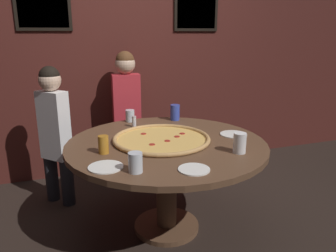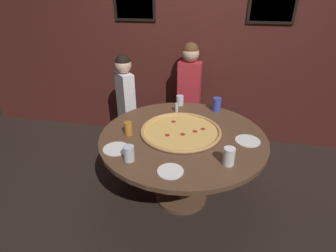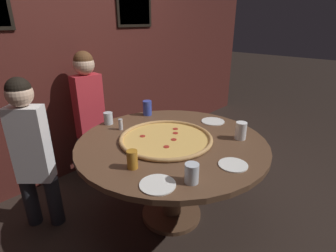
{
  "view_description": "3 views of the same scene",
  "coord_description": "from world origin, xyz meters",
  "px_view_note": "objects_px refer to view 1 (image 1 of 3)",
  "views": [
    {
      "loc": [
        -0.76,
        -2.22,
        1.53
      ],
      "look_at": [
        -0.01,
        -0.05,
        0.88
      ],
      "focal_mm": 35.0,
      "sensor_mm": 36.0,
      "label": 1
    },
    {
      "loc": [
        0.25,
        -2.05,
        1.92
      ],
      "look_at": [
        -0.13,
        -0.04,
        0.83
      ],
      "focal_mm": 28.0,
      "sensor_mm": 36.0,
      "label": 2
    },
    {
      "loc": [
        -1.41,
        -1.25,
        1.63
      ],
      "look_at": [
        0.0,
        0.04,
        0.85
      ],
      "focal_mm": 28.0,
      "sensor_mm": 36.0,
      "label": 3
    }
  ],
  "objects_px": {
    "drink_cup_near_left": "(130,116)",
    "diner_side_right": "(54,128)",
    "drink_cup_far_right": "(240,143)",
    "condiment_shaker": "(134,121)",
    "giant_pizza": "(162,139)",
    "white_plate_left_side": "(106,167)",
    "diner_centre_back": "(127,108)",
    "white_plate_right_side": "(194,169)",
    "drink_cup_front_edge": "(103,145)",
    "drink_cup_centre_back": "(175,112)",
    "dining_table": "(166,159)",
    "white_plate_beside_cup": "(233,134)",
    "drink_cup_by_shaker": "(135,162)"
  },
  "relations": [
    {
      "from": "drink_cup_by_shaker",
      "to": "drink_cup_front_edge",
      "type": "bearing_deg",
      "value": 109.01
    },
    {
      "from": "drink_cup_far_right",
      "to": "white_plate_beside_cup",
      "type": "distance_m",
      "value": 0.42
    },
    {
      "from": "drink_cup_near_left",
      "to": "diner_side_right",
      "type": "bearing_deg",
      "value": 173.75
    },
    {
      "from": "diner_side_right",
      "to": "condiment_shaker",
      "type": "bearing_deg",
      "value": -154.75
    },
    {
      "from": "drink_cup_by_shaker",
      "to": "drink_cup_near_left",
      "type": "bearing_deg",
      "value": 78.79
    },
    {
      "from": "drink_cup_front_edge",
      "to": "drink_cup_centre_back",
      "type": "distance_m",
      "value": 1.02
    },
    {
      "from": "white_plate_right_side",
      "to": "drink_cup_centre_back",
      "type": "bearing_deg",
      "value": 75.26
    },
    {
      "from": "white_plate_beside_cup",
      "to": "condiment_shaker",
      "type": "distance_m",
      "value": 0.86
    },
    {
      "from": "drink_cup_centre_back",
      "to": "white_plate_beside_cup",
      "type": "xyz_separation_m",
      "value": [
        0.28,
        -0.59,
        -0.07
      ]
    },
    {
      "from": "drink_cup_far_right",
      "to": "condiment_shaker",
      "type": "bearing_deg",
      "value": 121.66
    },
    {
      "from": "white_plate_left_side",
      "to": "condiment_shaker",
      "type": "xyz_separation_m",
      "value": [
        0.37,
        0.82,
        0.05
      ]
    },
    {
      "from": "drink_cup_front_edge",
      "to": "white_plate_left_side",
      "type": "relative_size",
      "value": 0.58
    },
    {
      "from": "drink_cup_near_left",
      "to": "condiment_shaker",
      "type": "bearing_deg",
      "value": -92.39
    },
    {
      "from": "dining_table",
      "to": "white_plate_left_side",
      "type": "xyz_separation_m",
      "value": [
        -0.51,
        -0.34,
        0.14
      ]
    },
    {
      "from": "white_plate_beside_cup",
      "to": "drink_cup_centre_back",
      "type": "bearing_deg",
      "value": 115.49
    },
    {
      "from": "dining_table",
      "to": "white_plate_right_side",
      "type": "height_order",
      "value": "white_plate_right_side"
    },
    {
      "from": "giant_pizza",
      "to": "white_plate_left_side",
      "type": "height_order",
      "value": "giant_pizza"
    },
    {
      "from": "drink_cup_front_edge",
      "to": "drink_cup_near_left",
      "type": "xyz_separation_m",
      "value": [
        0.36,
        0.76,
        -0.01
      ]
    },
    {
      "from": "drink_cup_by_shaker",
      "to": "drink_cup_near_left",
      "type": "xyz_separation_m",
      "value": [
        0.23,
        1.14,
        -0.01
      ]
    },
    {
      "from": "drink_cup_far_right",
      "to": "drink_cup_centre_back",
      "type": "relative_size",
      "value": 0.96
    },
    {
      "from": "giant_pizza",
      "to": "condiment_shaker",
      "type": "xyz_separation_m",
      "value": [
        -0.11,
        0.44,
        0.04
      ]
    },
    {
      "from": "drink_cup_front_edge",
      "to": "diner_side_right",
      "type": "distance_m",
      "value": 0.89
    },
    {
      "from": "drink_cup_by_shaker",
      "to": "white_plate_right_side",
      "type": "xyz_separation_m",
      "value": [
        0.34,
        -0.08,
        -0.06
      ]
    },
    {
      "from": "drink_cup_by_shaker",
      "to": "drink_cup_centre_back",
      "type": "distance_m",
      "value": 1.23
    },
    {
      "from": "drink_cup_front_edge",
      "to": "white_plate_right_side",
      "type": "distance_m",
      "value": 0.66
    },
    {
      "from": "giant_pizza",
      "to": "drink_cup_by_shaker",
      "type": "bearing_deg",
      "value": -122.66
    },
    {
      "from": "drink_cup_by_shaker",
      "to": "white_plate_right_side",
      "type": "bearing_deg",
      "value": -14.13
    },
    {
      "from": "drink_cup_by_shaker",
      "to": "diner_centre_back",
      "type": "distance_m",
      "value": 1.58
    },
    {
      "from": "drink_cup_far_right",
      "to": "drink_cup_centre_back",
      "type": "height_order",
      "value": "drink_cup_centre_back"
    },
    {
      "from": "drink_cup_far_right",
      "to": "diner_centre_back",
      "type": "distance_m",
      "value": 1.54
    },
    {
      "from": "drink_cup_near_left",
      "to": "diner_side_right",
      "type": "xyz_separation_m",
      "value": [
        -0.67,
        0.07,
        -0.08
      ]
    },
    {
      "from": "diner_centre_back",
      "to": "white_plate_right_side",
      "type": "bearing_deg",
      "value": 95.57
    },
    {
      "from": "drink_cup_by_shaker",
      "to": "drink_cup_near_left",
      "type": "distance_m",
      "value": 1.16
    },
    {
      "from": "dining_table",
      "to": "white_plate_beside_cup",
      "type": "relative_size",
      "value": 6.98
    },
    {
      "from": "drink_cup_near_left",
      "to": "drink_cup_centre_back",
      "type": "height_order",
      "value": "drink_cup_centre_back"
    },
    {
      "from": "diner_centre_back",
      "to": "giant_pizza",
      "type": "bearing_deg",
      "value": 96.07
    },
    {
      "from": "drink_cup_centre_back",
      "to": "white_plate_left_side",
      "type": "relative_size",
      "value": 0.68
    },
    {
      "from": "drink_cup_near_left",
      "to": "white_plate_beside_cup",
      "type": "bearing_deg",
      "value": -44.33
    },
    {
      "from": "white_plate_right_side",
      "to": "diner_centre_back",
      "type": "height_order",
      "value": "diner_centre_back"
    },
    {
      "from": "white_plate_beside_cup",
      "to": "condiment_shaker",
      "type": "xyz_separation_m",
      "value": [
        -0.7,
        0.49,
        0.05
      ]
    },
    {
      "from": "drink_cup_by_shaker",
      "to": "dining_table",
      "type": "bearing_deg",
      "value": 53.1
    },
    {
      "from": "giant_pizza",
      "to": "drink_cup_front_edge",
      "type": "xyz_separation_m",
      "value": [
        -0.46,
        -0.13,
        0.05
      ]
    },
    {
      "from": "white_plate_right_side",
      "to": "condiment_shaker",
      "type": "relative_size",
      "value": 2.0
    },
    {
      "from": "giant_pizza",
      "to": "drink_cup_centre_back",
      "type": "bearing_deg",
      "value": 60.3
    },
    {
      "from": "drink_cup_centre_back",
      "to": "white_plate_right_side",
      "type": "bearing_deg",
      "value": -104.74
    },
    {
      "from": "drink_cup_near_left",
      "to": "diner_side_right",
      "type": "height_order",
      "value": "diner_side_right"
    },
    {
      "from": "dining_table",
      "to": "white_plate_right_side",
      "type": "relative_size",
      "value": 7.77
    },
    {
      "from": "drink_cup_front_edge",
      "to": "drink_cup_centre_back",
      "type": "height_order",
      "value": "drink_cup_centre_back"
    },
    {
      "from": "drink_cup_near_left",
      "to": "drink_cup_far_right",
      "type": "distance_m",
      "value": 1.17
    },
    {
      "from": "drink_cup_by_shaker",
      "to": "diner_side_right",
      "type": "relative_size",
      "value": 0.1
    }
  ]
}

